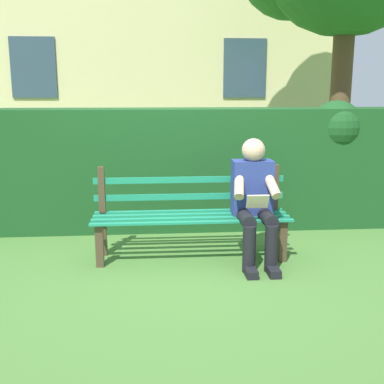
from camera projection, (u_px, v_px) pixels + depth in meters
The scene contains 4 objects.
ground at pixel (191, 258), 4.61m from camera, with size 60.00×60.00×0.00m, color #477533.
park_bench at pixel (191, 214), 4.58m from camera, with size 1.87×0.48×0.87m.
person_seated at pixel (254, 198), 4.43m from camera, with size 0.44×0.73×1.16m.
hedge_backdrop at pixel (172, 166), 5.56m from camera, with size 6.47×0.73×1.48m.
Camera 1 is at (0.34, 4.36, 1.59)m, focal length 44.42 mm.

